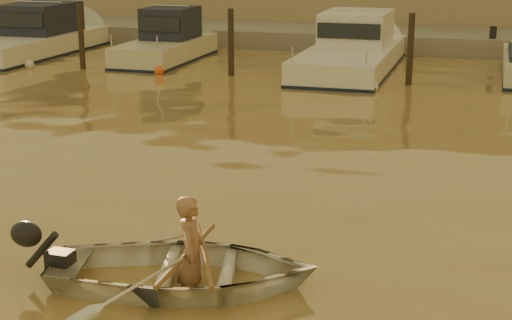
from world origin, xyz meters
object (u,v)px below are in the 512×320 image
(moored_boat_0, at_px, (30,37))
(moored_boat_1, at_px, (165,42))
(dinghy, at_px, (184,270))
(person, at_px, (192,254))
(moored_boat_2, at_px, (352,50))

(moored_boat_0, relative_size, moored_boat_1, 1.37)
(dinghy, bearing_deg, person, -90.00)
(person, bearing_deg, dinghy, 90.00)
(dinghy, height_order, moored_boat_1, moored_boat_1)
(moored_boat_0, distance_m, moored_boat_2, 11.52)
(moored_boat_1, bearing_deg, moored_boat_2, 0.00)
(moored_boat_1, bearing_deg, dinghy, -66.37)
(moored_boat_1, relative_size, moored_boat_2, 0.69)
(moored_boat_1, height_order, moored_boat_2, same)
(moored_boat_1, xyz_separation_m, moored_boat_2, (6.34, 0.00, 0.00))
(dinghy, xyz_separation_m, moored_boat_1, (-7.23, 16.51, 0.42))
(moored_boat_1, distance_m, moored_boat_2, 6.34)
(person, height_order, moored_boat_1, moored_boat_1)
(moored_boat_2, bearing_deg, moored_boat_0, 180.00)
(dinghy, bearing_deg, moored_boat_2, -9.90)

